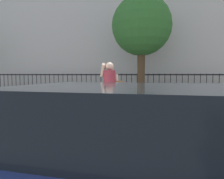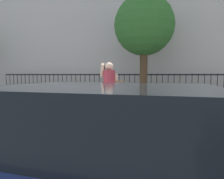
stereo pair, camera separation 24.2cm
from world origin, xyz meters
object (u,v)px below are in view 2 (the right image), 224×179
at_px(parked_hatchback, 121,164).
at_px(street_tree_mid, 144,26).
at_px(pedestrian_on_phone, 110,88).
at_px(street_bench, 160,102).

xyz_separation_m(parked_hatchback, street_tree_mid, (-0.57, 6.77, 2.84)).
relative_size(parked_hatchback, pedestrian_on_phone, 2.41).
bearing_deg(parked_hatchback, street_tree_mid, 94.81).
height_order(street_bench, street_tree_mid, street_tree_mid).
bearing_deg(parked_hatchback, pedestrian_on_phone, 107.38).
xyz_separation_m(pedestrian_on_phone, street_tree_mid, (0.61, 2.99, 2.37)).
bearing_deg(parked_hatchback, street_bench, 87.98).
height_order(parked_hatchback, street_tree_mid, street_tree_mid).
height_order(parked_hatchback, pedestrian_on_phone, pedestrian_on_phone).
relative_size(parked_hatchback, street_bench, 2.64).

